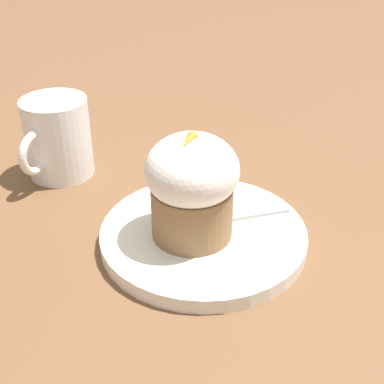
# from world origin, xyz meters

# --- Properties ---
(ground_plane) EXTENTS (4.00, 4.00, 0.00)m
(ground_plane) POSITION_xyz_m (0.00, 0.00, 0.00)
(ground_plane) COLOR brown
(dessert_plate) EXTENTS (0.21, 0.21, 0.02)m
(dessert_plate) POSITION_xyz_m (0.00, 0.00, 0.01)
(dessert_plate) COLOR white
(dessert_plate) RESTS_ON ground_plane
(carrot_cake) EXTENTS (0.09, 0.09, 0.11)m
(carrot_cake) POSITION_xyz_m (0.01, -0.01, 0.07)
(carrot_cake) COLOR olive
(carrot_cake) RESTS_ON dessert_plate
(spoon) EXTENTS (0.08, 0.09, 0.01)m
(spoon) POSITION_xyz_m (-0.02, 0.01, 0.02)
(spoon) COLOR #B7B7BC
(spoon) RESTS_ON dessert_plate
(coffee_cup) EXTENTS (0.11, 0.08, 0.10)m
(coffee_cup) POSITION_xyz_m (-0.06, -0.21, 0.05)
(coffee_cup) COLOR white
(coffee_cup) RESTS_ON ground_plane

